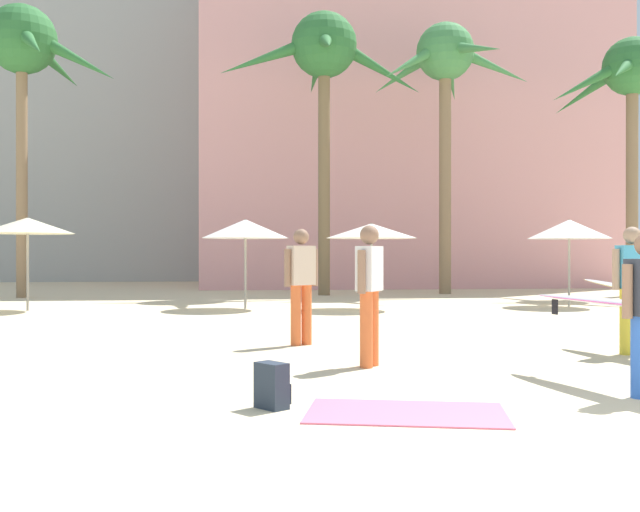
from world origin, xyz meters
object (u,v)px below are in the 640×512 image
(cafe_umbrella_0, at_px, (245,229))
(person_mid_center, at_px, (639,306))
(palm_tree_center, at_px, (22,52))
(cafe_umbrella_5, at_px, (371,231))
(palm_tree_left, at_px, (445,69))
(palm_tree_right, at_px, (632,82))
(person_mid_left, at_px, (636,287))
(cafe_umbrella_1, at_px, (569,229))
(beach_towel, at_px, (406,413))
(palm_tree_far_left, at_px, (324,59))
(person_mid_right, at_px, (301,281))
(person_far_right, at_px, (369,289))
(backpack, at_px, (273,386))
(cafe_umbrella_2, at_px, (28,226))

(cafe_umbrella_0, xyz_separation_m, person_mid_center, (3.88, -11.77, -1.15))
(palm_tree_center, bearing_deg, cafe_umbrella_0, -37.54)
(cafe_umbrella_5, distance_m, person_mid_center, 11.39)
(palm_tree_left, bearing_deg, palm_tree_right, -19.36)
(person_mid_left, bearing_deg, palm_tree_left, -11.37)
(palm_tree_left, height_order, cafe_umbrella_1, palm_tree_left)
(beach_towel, distance_m, person_mid_center, 2.74)
(palm_tree_far_left, bearing_deg, person_mid_right, -97.93)
(palm_tree_right, height_order, beach_towel, palm_tree_right)
(palm_tree_right, relative_size, person_mid_left, 3.19)
(palm_tree_left, height_order, person_far_right, palm_tree_left)
(beach_towel, bearing_deg, cafe_umbrella_0, 96.24)
(backpack, bearing_deg, beach_towel, -55.24)
(cafe_umbrella_1, height_order, person_far_right, cafe_umbrella_1)
(palm_tree_far_left, bearing_deg, backpack, -97.93)
(palm_tree_left, height_order, person_mid_left, palm_tree_left)
(palm_tree_right, bearing_deg, cafe_umbrella_5, -154.10)
(beach_towel, distance_m, backpack, 1.23)
(backpack, bearing_deg, cafe_umbrella_0, 52.26)
(person_mid_left, bearing_deg, palm_tree_far_left, 5.05)
(palm_tree_left, height_order, cafe_umbrella_5, palm_tree_left)
(person_mid_center, bearing_deg, cafe_umbrella_1, 143.05)
(palm_tree_center, distance_m, cafe_umbrella_2, 8.18)
(cafe_umbrella_0, height_order, cafe_umbrella_2, cafe_umbrella_2)
(palm_tree_far_left, xyz_separation_m, person_far_right, (-1.18, -15.52, -7.04))
(backpack, bearing_deg, person_mid_left, -9.24)
(person_far_right, bearing_deg, person_mid_right, 139.08)
(cafe_umbrella_1, distance_m, person_mid_left, 9.65)
(beach_towel, relative_size, backpack, 4.16)
(cafe_umbrella_2, bearing_deg, backpack, -65.13)
(person_far_right, bearing_deg, palm_tree_far_left, 117.95)
(beach_towel, xyz_separation_m, person_mid_left, (4.00, 3.26, 0.95))
(cafe_umbrella_1, relative_size, cafe_umbrella_5, 1.01)
(cafe_umbrella_5, height_order, beach_towel, cafe_umbrella_5)
(cafe_umbrella_2, relative_size, backpack, 5.48)
(palm_tree_right, relative_size, backpack, 20.50)
(palm_tree_left, distance_m, beach_towel, 21.01)
(cafe_umbrella_5, height_order, person_far_right, cafe_umbrella_5)
(person_mid_right, bearing_deg, palm_tree_far_left, 143.50)
(person_mid_left, bearing_deg, cafe_umbrella_2, 44.71)
(palm_tree_center, bearing_deg, beach_towel, -64.66)
(palm_tree_left, bearing_deg, cafe_umbrella_2, -152.89)
(backpack, height_order, person_far_right, person_far_right)
(palm_tree_right, height_order, person_far_right, palm_tree_right)
(cafe_umbrella_1, distance_m, cafe_umbrella_2, 13.96)
(cafe_umbrella_0, distance_m, cafe_umbrella_2, 5.35)
(backpack, bearing_deg, palm_tree_far_left, 43.43)
(palm_tree_left, bearing_deg, cafe_umbrella_0, -138.35)
(person_mid_right, bearing_deg, palm_tree_center, -177.11)
(palm_tree_far_left, height_order, palm_tree_right, palm_tree_far_left)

